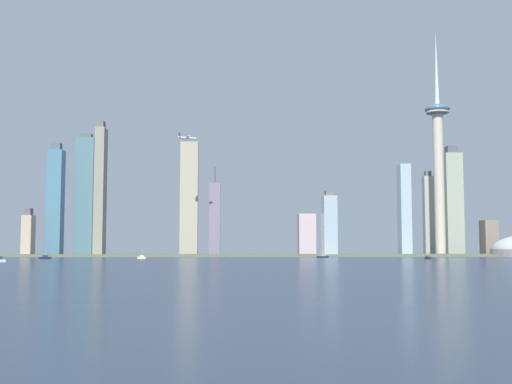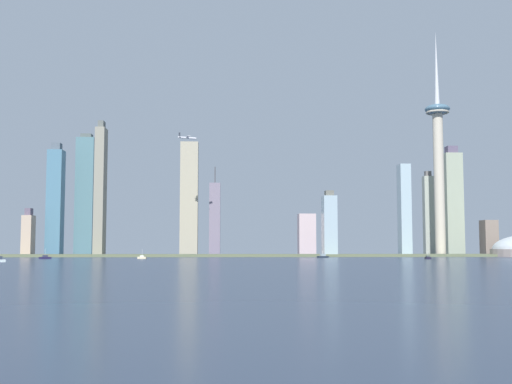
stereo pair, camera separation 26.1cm
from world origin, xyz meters
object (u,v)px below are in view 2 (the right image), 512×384
Objects in this scene: skyscraper_1 at (307,235)px; boat_6 at (142,257)px; skyscraper_8 at (28,234)px; skyscraper_4 at (100,191)px; skyscraper_9 at (55,201)px; boat_2 at (428,258)px; skyscraper_10 at (189,198)px; skyscraper_5 at (453,203)px; boat_5 at (0,260)px; airplane at (187,138)px; boat_0 at (323,256)px; skyscraper_3 at (215,219)px; observation_tower at (438,151)px; skyscraper_6 at (85,196)px; skyscraper_11 at (404,210)px; skyscraper_7 at (429,215)px; boat_4 at (45,257)px; skyscraper_0 at (329,225)px; skyscraper_2 at (489,238)px.

skyscraper_1 is 294.55m from boat_6.
skyscraper_4 is at bearing -7.30° from skyscraper_8.
skyscraper_9 is 503.90m from boat_2.
skyscraper_1 is 174.70m from skyscraper_10.
skyscraper_5 is 16.58× the size of boat_5.
boat_6 is (74.68, -143.60, -84.30)m from skyscraper_4.
skyscraper_1 is 0.94× the size of skyscraper_8.
airplane reaches higher than boat_2.
boat_6 is at bearing -153.81° from skyscraper_5.
skyscraper_10 reaches higher than skyscraper_1.
skyscraper_9 is (-560.26, -10.76, -0.37)m from skyscraper_5.
skyscraper_1 is 0.33× the size of skyscraper_4.
skyscraper_3 is at bearing 104.85° from boat_0.
boat_0 is at bearing -149.37° from observation_tower.
skyscraper_6 is at bearing 171.30° from observation_tower.
skyscraper_9 is 10.76× the size of boat_0.
skyscraper_6 is 109.04m from skyscraper_8.
skyscraper_4 reaches higher than skyscraper_3.
skyscraper_4 is 422.03m from boat_2.
airplane reaches higher than skyscraper_11.
boat_5 is (-143.37, -333.67, -78.38)m from skyscraper_10.
boat_0 is 209.53m from boat_6.
skyscraper_3 is 8.81× the size of boat_0.
boat_6 is (-203.40, -50.31, -0.17)m from boat_0.
skyscraper_11 reaches higher than boat_5.
skyscraper_3 is 311.15m from skyscraper_7.
skyscraper_8 is 0.51× the size of skyscraper_11.
skyscraper_8 is 4.63× the size of boat_4.
boat_2 is at bearing -21.11° from boat_5.
skyscraper_3 is at bearing 147.84° from skyscraper_0.
skyscraper_3 is at bearing -98.34° from boat_6.
skyscraper_3 is 0.81× the size of skyscraper_5.
boat_0 is at bearing -142.25° from skyscraper_11.
skyscraper_3 is 285.59m from boat_4.
skyscraper_2 is 607.01m from skyscraper_9.
skyscraper_10 is 16.96× the size of boat_5.
skyscraper_5 is 560.36m from skyscraper_9.
skyscraper_3 is at bearing 179.66° from skyscraper_7.
skyscraper_11 is at bearing -4.01° from boat_5.
skyscraper_10 is at bearing 29.05° from skyscraper_4.
skyscraper_5 is at bearing -2.77° from skyscraper_6.
skyscraper_11 is at bearing 15.41° from boat_0.
skyscraper_2 is 254.08m from boat_2.
boat_6 is (-307.01, 15.43, 0.15)m from boat_2.
skyscraper_10 reaches higher than skyscraper_11.
skyscraper_1 reaches higher than skyscraper_2.
boat_6 is (-37.37, -205.85, -78.76)m from skyscraper_10.
skyscraper_3 is at bearing 15.14° from skyscraper_8.
skyscraper_4 is 1.11× the size of skyscraper_10.
skyscraper_3 is 336.55m from boat_2.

